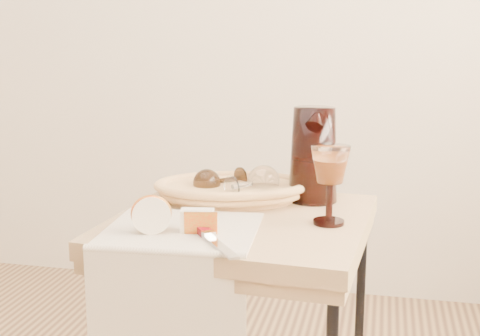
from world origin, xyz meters
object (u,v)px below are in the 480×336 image
(pitcher, at_px, (313,155))
(wine_goblet, at_px, (330,185))
(tea_towel, at_px, (182,230))
(goblet_lying_a, at_px, (222,181))
(bread_basket, at_px, (232,191))
(goblet_lying_b, at_px, (250,184))
(apple_half, at_px, (151,213))
(table_knife, at_px, (210,236))

(pitcher, height_order, wine_goblet, pitcher)
(tea_towel, height_order, goblet_lying_a, goblet_lying_a)
(tea_towel, xyz_separation_m, bread_basket, (0.05, 0.28, 0.02))
(goblet_lying_b, distance_m, pitcher, 0.18)
(goblet_lying_a, distance_m, goblet_lying_b, 0.09)
(goblet_lying_b, height_order, wine_goblet, wine_goblet)
(pitcher, relative_size, apple_half, 3.19)
(bread_basket, distance_m, apple_half, 0.33)
(goblet_lying_b, bearing_deg, wine_goblet, -84.15)
(tea_towel, distance_m, apple_half, 0.08)
(apple_half, bearing_deg, pitcher, 28.11)
(pitcher, bearing_deg, goblet_lying_b, -144.67)
(bread_basket, distance_m, goblet_lying_a, 0.04)
(pitcher, xyz_separation_m, wine_goblet, (0.06, -0.20, -0.03))
(tea_towel, distance_m, bread_basket, 0.28)
(bread_basket, bearing_deg, table_knife, -98.47)
(goblet_lying_b, height_order, pitcher, pitcher)
(table_knife, bearing_deg, wine_goblet, 94.60)
(goblet_lying_b, height_order, apple_half, goblet_lying_b)
(apple_half, bearing_deg, goblet_lying_a, 56.05)
(goblet_lying_b, bearing_deg, table_knife, -145.33)
(wine_goblet, xyz_separation_m, apple_half, (-0.36, -0.16, -0.04))
(wine_goblet, bearing_deg, pitcher, 106.59)
(tea_towel, relative_size, bread_basket, 0.93)
(tea_towel, relative_size, apple_half, 3.73)
(apple_half, xyz_separation_m, table_knife, (0.14, -0.03, -0.03))
(pitcher, height_order, table_knife, pitcher)
(bread_basket, distance_m, goblet_lying_b, 0.06)
(table_knife, bearing_deg, tea_towel, -163.59)
(apple_half, bearing_deg, goblet_lying_b, 40.25)
(bread_basket, relative_size, table_knife, 1.46)
(bread_basket, bearing_deg, wine_goblet, -44.35)
(tea_towel, xyz_separation_m, pitcher, (0.25, 0.32, 0.12))
(goblet_lying_a, relative_size, table_knife, 0.48)
(wine_goblet, distance_m, table_knife, 0.30)
(tea_towel, height_order, wine_goblet, wine_goblet)
(bread_basket, distance_m, wine_goblet, 0.31)
(goblet_lying_a, height_order, apple_half, apple_half)
(apple_half, height_order, table_knife, apple_half)
(goblet_lying_a, bearing_deg, wine_goblet, 102.71)
(goblet_lying_b, bearing_deg, goblet_lying_a, 104.15)
(goblet_lying_a, relative_size, goblet_lying_b, 0.88)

